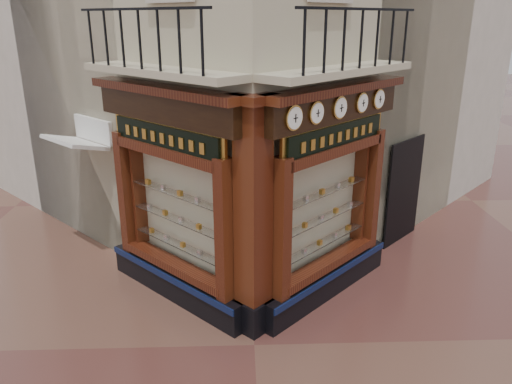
{
  "coord_description": "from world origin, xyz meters",
  "views": [
    {
      "loc": [
        -0.22,
        -6.81,
        5.03
      ],
      "look_at": [
        0.1,
        2.0,
        1.93
      ],
      "focal_mm": 35.0,
      "sensor_mm": 36.0,
      "label": 1
    }
  ],
  "objects_px": {
    "corner_pilaster": "(253,223)",
    "clock_b": "(316,113)",
    "signboard_right": "(336,136)",
    "awning": "(88,254)",
    "clock_a": "(294,118)",
    "clock_e": "(379,99)",
    "clock_c": "(340,108)",
    "signboard_left": "(165,138)",
    "clock_d": "(362,103)"
  },
  "relations": [
    {
      "from": "clock_a",
      "to": "corner_pilaster",
      "type": "bearing_deg",
      "value": 135.41
    },
    {
      "from": "clock_c",
      "to": "clock_e",
      "type": "distance_m",
      "value": 1.25
    },
    {
      "from": "signboard_left",
      "to": "awning",
      "type": "bearing_deg",
      "value": 3.66
    },
    {
      "from": "clock_e",
      "to": "signboard_left",
      "type": "distance_m",
      "value": 3.92
    },
    {
      "from": "clock_b",
      "to": "clock_c",
      "type": "bearing_deg",
      "value": 0.0
    },
    {
      "from": "awning",
      "to": "signboard_left",
      "type": "relative_size",
      "value": 0.65
    },
    {
      "from": "corner_pilaster",
      "to": "clock_b",
      "type": "bearing_deg",
      "value": -23.34
    },
    {
      "from": "awning",
      "to": "signboard_left",
      "type": "bearing_deg",
      "value": -176.34
    },
    {
      "from": "clock_a",
      "to": "clock_e",
      "type": "bearing_deg",
      "value": 0.0
    },
    {
      "from": "clock_b",
      "to": "clock_e",
      "type": "bearing_deg",
      "value": 0.0
    },
    {
      "from": "corner_pilaster",
      "to": "clock_b",
      "type": "relative_size",
      "value": 10.96
    },
    {
      "from": "clock_c",
      "to": "clock_d",
      "type": "height_order",
      "value": "clock_c"
    },
    {
      "from": "corner_pilaster",
      "to": "awning",
      "type": "distance_m",
      "value": 5.04
    },
    {
      "from": "clock_c",
      "to": "signboard_right",
      "type": "height_order",
      "value": "clock_c"
    },
    {
      "from": "clock_d",
      "to": "signboard_right",
      "type": "distance_m",
      "value": 0.78
    },
    {
      "from": "clock_a",
      "to": "clock_d",
      "type": "height_order",
      "value": "clock_a"
    },
    {
      "from": "corner_pilaster",
      "to": "signboard_left",
      "type": "bearing_deg",
      "value": 100.25
    },
    {
      "from": "corner_pilaster",
      "to": "clock_a",
      "type": "height_order",
      "value": "corner_pilaster"
    },
    {
      "from": "clock_a",
      "to": "signboard_right",
      "type": "height_order",
      "value": "clock_a"
    },
    {
      "from": "signboard_right",
      "to": "clock_b",
      "type": "bearing_deg",
      "value": -171.73
    },
    {
      "from": "awning",
      "to": "signboard_left",
      "type": "height_order",
      "value": "signboard_left"
    },
    {
      "from": "clock_d",
      "to": "signboard_right",
      "type": "xyz_separation_m",
      "value": [
        -0.48,
        -0.33,
        -0.52
      ]
    },
    {
      "from": "corner_pilaster",
      "to": "clock_c",
      "type": "height_order",
      "value": "corner_pilaster"
    },
    {
      "from": "clock_b",
      "to": "clock_c",
      "type": "xyz_separation_m",
      "value": [
        0.46,
        0.46,
        0.0
      ]
    },
    {
      "from": "clock_b",
      "to": "awning",
      "type": "relative_size",
      "value": 0.26
    },
    {
      "from": "clock_a",
      "to": "signboard_left",
      "type": "bearing_deg",
      "value": 109.0
    },
    {
      "from": "clock_b",
      "to": "signboard_left",
      "type": "distance_m",
      "value": 2.59
    },
    {
      "from": "clock_a",
      "to": "signboard_left",
      "type": "relative_size",
      "value": 0.18
    },
    {
      "from": "clock_b",
      "to": "signboard_right",
      "type": "relative_size",
      "value": 0.17
    },
    {
      "from": "corner_pilaster",
      "to": "signboard_right",
      "type": "relative_size",
      "value": 1.9
    },
    {
      "from": "clock_d",
      "to": "awning",
      "type": "xyz_separation_m",
      "value": [
        -5.56,
        1.57,
        -3.62
      ]
    },
    {
      "from": "clock_c",
      "to": "clock_a",
      "type": "bearing_deg",
      "value": -180.0
    },
    {
      "from": "clock_d",
      "to": "clock_e",
      "type": "bearing_deg",
      "value": -0.0
    },
    {
      "from": "clock_a",
      "to": "clock_e",
      "type": "height_order",
      "value": "clock_a"
    },
    {
      "from": "awning",
      "to": "clock_b",
      "type": "bearing_deg",
      "value": -163.55
    },
    {
      "from": "clock_b",
      "to": "signboard_right",
      "type": "height_order",
      "value": "clock_b"
    },
    {
      "from": "awning",
      "to": "signboard_right",
      "type": "xyz_separation_m",
      "value": [
        5.08,
        -1.9,
        3.1
      ]
    },
    {
      "from": "clock_b",
      "to": "clock_d",
      "type": "relative_size",
      "value": 1.01
    },
    {
      "from": "clock_c",
      "to": "awning",
      "type": "xyz_separation_m",
      "value": [
        -5.08,
        2.05,
        -3.62
      ]
    },
    {
      "from": "corner_pilaster",
      "to": "clock_d",
      "type": "xyz_separation_m",
      "value": [
        1.94,
        1.34,
        1.67
      ]
    },
    {
      "from": "awning",
      "to": "clock_a",
      "type": "bearing_deg",
      "value": -169.52
    },
    {
      "from": "clock_e",
      "to": "signboard_right",
      "type": "xyz_separation_m",
      "value": [
        -0.89,
        -0.73,
        -0.52
      ]
    },
    {
      "from": "clock_d",
      "to": "clock_e",
      "type": "xyz_separation_m",
      "value": [
        0.41,
        0.41,
        0.0
      ]
    },
    {
      "from": "clock_a",
      "to": "clock_b",
      "type": "relative_size",
      "value": 1.06
    },
    {
      "from": "clock_a",
      "to": "awning",
      "type": "height_order",
      "value": "clock_a"
    },
    {
      "from": "clock_c",
      "to": "clock_d",
      "type": "relative_size",
      "value": 1.07
    },
    {
      "from": "corner_pilaster",
      "to": "clock_c",
      "type": "xyz_separation_m",
      "value": [
        1.46,
        0.86,
        1.67
      ]
    },
    {
      "from": "clock_b",
      "to": "signboard_right",
      "type": "xyz_separation_m",
      "value": [
        0.46,
        0.62,
        -0.52
      ]
    },
    {
      "from": "clock_b",
      "to": "clock_e",
      "type": "relative_size",
      "value": 0.99
    },
    {
      "from": "clock_a",
      "to": "awning",
      "type": "xyz_separation_m",
      "value": [
        -4.23,
        2.91,
        -3.62
      ]
    }
  ]
}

